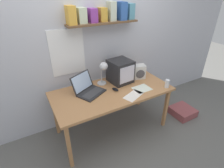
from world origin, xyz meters
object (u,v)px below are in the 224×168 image
object	(u,v)px
laptop	(87,88)
floor_cushion	(182,111)
juice_glass	(167,84)
corner_desk	(112,94)
desk_lamp	(103,69)
crt_monitor	(120,71)
open_notebook	(133,95)
space_heater	(139,72)
computer_mouse	(115,89)
printed_handout	(142,89)

from	to	relation	value
laptop	floor_cushion	xyz separation A→B (m)	(1.56, -0.42, -0.71)
juice_glass	corner_desk	bearing A→B (deg)	156.92
desk_lamp	floor_cushion	distance (m)	1.63
floor_cushion	laptop	bearing A→B (deg)	164.98
laptop	desk_lamp	world-z (taller)	desk_lamp
crt_monitor	floor_cushion	world-z (taller)	crt_monitor
corner_desk	laptop	distance (m)	0.35
open_notebook	space_heater	bearing A→B (deg)	46.27
crt_monitor	space_heater	distance (m)	0.32
laptop	computer_mouse	distance (m)	0.38
laptop	space_heater	bearing A→B (deg)	-26.20
desk_lamp	floor_cushion	bearing A→B (deg)	-25.63
space_heater	computer_mouse	world-z (taller)	space_heater
space_heater	computer_mouse	bearing A→B (deg)	-146.10
crt_monitor	laptop	size ratio (longest dim) A/B	0.76
computer_mouse	floor_cushion	bearing A→B (deg)	-12.77
juice_glass	computer_mouse	bearing A→B (deg)	157.51
corner_desk	desk_lamp	distance (m)	0.36
crt_monitor	printed_handout	bearing A→B (deg)	-71.89
crt_monitor	open_notebook	size ratio (longest dim) A/B	1.09
space_heater	corner_desk	bearing A→B (deg)	-149.67
laptop	desk_lamp	bearing A→B (deg)	-12.87
space_heater	laptop	bearing A→B (deg)	-162.28
printed_handout	floor_cushion	xyz separation A→B (m)	(0.85, -0.13, -0.64)
corner_desk	open_notebook	xyz separation A→B (m)	(0.18, -0.26, 0.06)
laptop	printed_handout	world-z (taller)	laptop
space_heater	computer_mouse	distance (m)	0.54
crt_monitor	open_notebook	world-z (taller)	crt_monitor
space_heater	open_notebook	xyz separation A→B (m)	(-0.37, -0.39, -0.10)
juice_glass	floor_cushion	world-z (taller)	juice_glass
juice_glass	printed_handout	distance (m)	0.36
laptop	open_notebook	world-z (taller)	laptop
juice_glass	printed_handout	world-z (taller)	juice_glass
space_heater	open_notebook	size ratio (longest dim) A/B	0.66
space_heater	computer_mouse	xyz separation A→B (m)	(-0.51, -0.16, -0.09)
corner_desk	computer_mouse	size ratio (longest dim) A/B	13.96
crt_monitor	floor_cushion	size ratio (longest dim) A/B	0.97
space_heater	printed_handout	size ratio (longest dim) A/B	0.87
corner_desk	open_notebook	world-z (taller)	open_notebook
desk_lamp	space_heater	size ratio (longest dim) A/B	1.69
desk_lamp	open_notebook	size ratio (longest dim) A/B	1.12
corner_desk	juice_glass	world-z (taller)	juice_glass
corner_desk	desk_lamp	world-z (taller)	desk_lamp
crt_monitor	open_notebook	distance (m)	0.47
desk_lamp	computer_mouse	distance (m)	0.33
printed_handout	laptop	bearing A→B (deg)	157.68
desk_lamp	juice_glass	xyz separation A→B (m)	(0.76, -0.50, -0.20)
corner_desk	printed_handout	size ratio (longest dim) A/B	6.72
crt_monitor	printed_handout	world-z (taller)	crt_monitor
laptop	juice_glass	world-z (taller)	laptop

